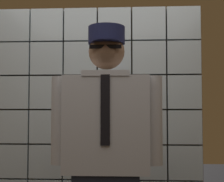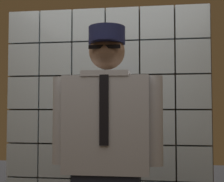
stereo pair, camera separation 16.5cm
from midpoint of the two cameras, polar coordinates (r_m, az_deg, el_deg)
The scene contains 2 objects.
glass_block_wall at distance 3.00m, azimuth 0.50°, elevation -6.31°, with size 1.93×0.10×2.24m.
standing_person at distance 2.10m, azimuth 1.37°, elevation -12.21°, with size 0.71×0.30×1.80m.
Camera 2 is at (0.46, -1.58, 1.26)m, focal length 51.80 mm.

